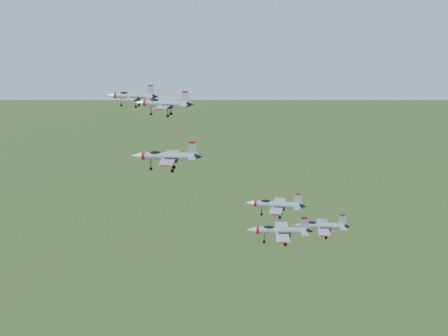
# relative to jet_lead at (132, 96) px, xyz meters

# --- Properties ---
(jet_lead) EXTENTS (12.39, 10.16, 3.32)m
(jet_lead) POSITION_rel_jet_lead_xyz_m (0.00, 0.00, 0.00)
(jet_lead) COLOR silver
(jet_left_high) EXTENTS (13.29, 10.91, 3.56)m
(jet_left_high) POSITION_rel_jet_lead_xyz_m (9.06, -5.81, -0.43)
(jet_left_high) COLOR silver
(jet_right_high) EXTENTS (13.41, 11.18, 3.58)m
(jet_right_high) POSITION_rel_jet_lead_xyz_m (15.37, -27.00, -6.41)
(jet_right_high) COLOR silver
(jet_left_low) EXTENTS (13.54, 11.11, 3.63)m
(jet_left_low) POSITION_rel_jet_lead_xyz_m (33.69, -5.44, -22.15)
(jet_left_low) COLOR silver
(jet_right_low) EXTENTS (13.32, 11.10, 3.56)m
(jet_right_low) POSITION_rel_jet_lead_xyz_m (36.09, -20.66, -22.14)
(jet_right_low) COLOR silver
(jet_trail) EXTENTS (12.45, 10.32, 3.33)m
(jet_trail) POSITION_rel_jet_lead_xyz_m (43.87, -9.23, -24.94)
(jet_trail) COLOR silver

